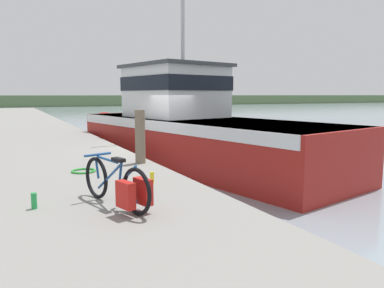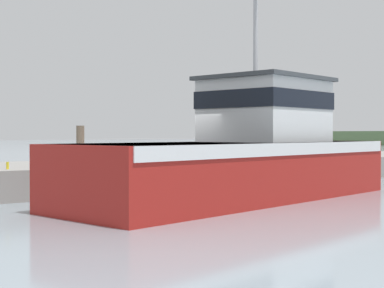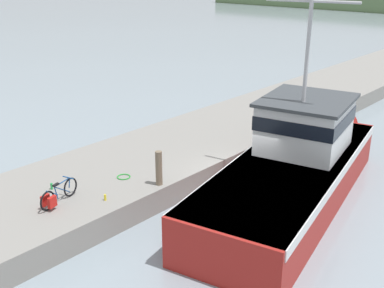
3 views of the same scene
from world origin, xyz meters
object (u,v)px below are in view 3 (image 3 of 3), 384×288
at_px(bicycle_touring, 56,196).
at_px(mooring_post, 159,168).
at_px(water_bottle_on_curb, 105,197).
at_px(fishing_boat_main, 295,164).
at_px(water_bottle_by_bike, 52,186).

height_order(bicycle_touring, mooring_post, mooring_post).
relative_size(mooring_post, water_bottle_on_curb, 6.06).
bearing_deg(fishing_boat_main, water_bottle_by_bike, -142.12).
bearing_deg(water_bottle_on_curb, bicycle_touring, -126.35).
height_order(bicycle_touring, water_bottle_by_bike, bicycle_touring).
bearing_deg(water_bottle_on_curb, fishing_boat_main, 58.76).
xyz_separation_m(bicycle_touring, water_bottle_by_bike, (-1.12, 0.54, -0.22)).
distance_m(fishing_boat_main, water_bottle_by_bike, 8.79).
distance_m(water_bottle_by_bike, water_bottle_on_curb, 2.17).
height_order(bicycle_touring, water_bottle_on_curb, bicycle_touring).
relative_size(water_bottle_by_bike, water_bottle_on_curb, 1.10).
distance_m(bicycle_touring, mooring_post, 3.60).
bearing_deg(mooring_post, bicycle_touring, -112.87).
bearing_deg(bicycle_touring, water_bottle_on_curb, 37.89).
xyz_separation_m(bicycle_touring, water_bottle_on_curb, (0.93, 1.26, -0.23)).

